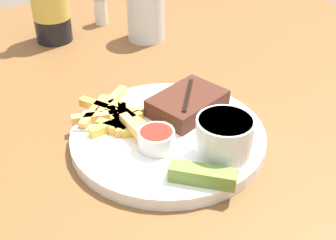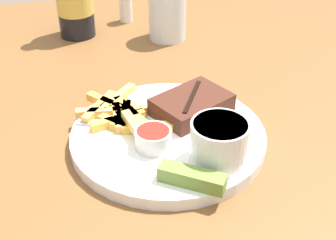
{
  "view_description": "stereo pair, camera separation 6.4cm",
  "coord_description": "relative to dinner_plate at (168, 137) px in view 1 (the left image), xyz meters",
  "views": [
    {
      "loc": [
        -0.2,
        -0.49,
        1.13
      ],
      "look_at": [
        0.0,
        0.0,
        0.77
      ],
      "focal_mm": 50.0,
      "sensor_mm": 36.0,
      "label": 1
    },
    {
      "loc": [
        -0.14,
        -0.51,
        1.13
      ],
      "look_at": [
        0.0,
        0.0,
        0.77
      ],
      "focal_mm": 50.0,
      "sensor_mm": 36.0,
      "label": 2
    }
  ],
  "objects": [
    {
      "name": "pickle_spear",
      "position": [
        -0.0,
        -0.11,
        0.02
      ],
      "size": [
        0.08,
        0.07,
        0.02
      ],
      "color": "olive",
      "rests_on": "dinner_plate"
    },
    {
      "name": "dipping_sauce_cup",
      "position": [
        -0.03,
        -0.03,
        0.02
      ],
      "size": [
        0.05,
        0.05,
        0.03
      ],
      "color": "silver",
      "rests_on": "dinner_plate"
    },
    {
      "name": "dining_table",
      "position": [
        0.0,
        0.0,
        -0.08
      ],
      "size": [
        1.15,
        1.25,
        0.73
      ],
      "color": "brown",
      "rests_on": "ground_plane"
    },
    {
      "name": "fork_utensil",
      "position": [
        -0.06,
        0.03,
        0.01
      ],
      "size": [
        0.13,
        0.07,
        0.0
      ],
      "rotation": [
        0.0,
        0.0,
        5.85
      ],
      "color": "#B7B7BC",
      "rests_on": "dinner_plate"
    },
    {
      "name": "steak_portion",
      "position": [
        0.05,
        0.04,
        0.02
      ],
      "size": [
        0.13,
        0.11,
        0.03
      ],
      "color": "#472319",
      "rests_on": "dinner_plate"
    },
    {
      "name": "salt_shaker",
      "position": [
        0.03,
        0.45,
        0.02
      ],
      "size": [
        0.03,
        0.03,
        0.07
      ],
      "color": "white",
      "rests_on": "dining_table"
    },
    {
      "name": "coleslaw_cup",
      "position": [
        0.05,
        -0.08,
        0.04
      ],
      "size": [
        0.07,
        0.07,
        0.06
      ],
      "color": "white",
      "rests_on": "dinner_plate"
    },
    {
      "name": "drinking_glass",
      "position": [
        0.09,
        0.34,
        0.05
      ],
      "size": [
        0.07,
        0.07,
        0.11
      ],
      "color": "silver",
      "rests_on": "dining_table"
    },
    {
      "name": "beer_bottle",
      "position": [
        -0.08,
        0.4,
        0.07
      ],
      "size": [
        0.07,
        0.07,
        0.21
      ],
      "color": "black",
      "rests_on": "dining_table"
    },
    {
      "name": "dinner_plate",
      "position": [
        0.0,
        0.0,
        0.0
      ],
      "size": [
        0.27,
        0.27,
        0.02
      ],
      "color": "white",
      "rests_on": "dining_table"
    },
    {
      "name": "fries_pile",
      "position": [
        -0.06,
        0.05,
        0.02
      ],
      "size": [
        0.13,
        0.16,
        0.02
      ],
      "color": "#E9A94D",
      "rests_on": "dinner_plate"
    }
  ]
}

